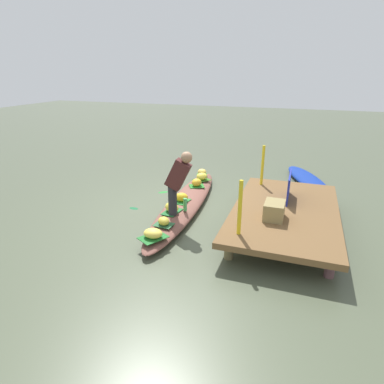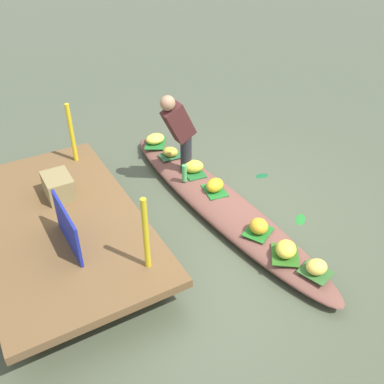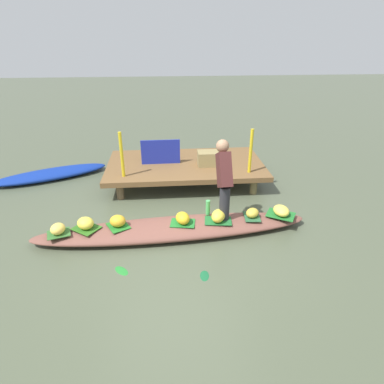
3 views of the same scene
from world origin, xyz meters
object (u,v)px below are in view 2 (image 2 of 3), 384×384
Objects in this scene: banana_bunch_2 at (286,249)px; banana_bunch_4 at (155,139)px; banana_bunch_1 at (170,152)px; banana_bunch_6 at (193,166)px; banana_bunch_5 at (215,185)px; banana_bunch_3 at (317,267)px; market_banner at (67,227)px; vendor_boat at (219,203)px; vendor_person at (179,129)px; water_bottle at (184,173)px; produce_crate at (58,186)px; banana_bunch_0 at (259,226)px.

banana_bunch_2 reaches higher than banana_bunch_4.
banana_bunch_6 is (-0.56, -0.08, 0.02)m from banana_bunch_1.
banana_bunch_1 is 2.56m from banana_bunch_2.
banana_bunch_2 is 1.45m from banana_bunch_5.
market_banner is at bearing 55.65° from banana_bunch_3.
vendor_boat is 0.25m from banana_bunch_5.
vendor_person reaches higher than banana_bunch_3.
banana_bunch_5 is at bearing -163.86° from vendor_person.
water_bottle reaches higher than banana_bunch_1.
banana_bunch_6 is (2.37, 0.16, 0.01)m from banana_bunch_3.
produce_crate is (2.09, 1.92, 0.25)m from banana_bunch_2.
banana_bunch_6 reaches higher than banana_bunch_0.
banana_bunch_1 is at bearing -176.92° from banana_bunch_4.
produce_crate is (2.46, 2.03, 0.26)m from banana_bunch_3.
banana_bunch_4 is at bearing -61.84° from produce_crate.
water_bottle is 1.69m from produce_crate.
market_banner is at bearing 91.04° from vendor_boat.
market_banner reaches higher than vendor_boat.
produce_crate reaches higher than banana_bunch_2.
produce_crate reaches higher than banana_bunch_4.
market_banner is at bearing 134.72° from banana_bunch_4.
vendor_boat is at bearing 2.15° from banana_bunch_2.
banana_bunch_3 is 0.77× the size of banana_bunch_6.
banana_bunch_1 is at bearing 2.70° from banana_bunch_0.
vendor_person is 2.12m from market_banner.
vendor_boat is at bearing -85.87° from market_banner.
vendor_boat is 9.69× the size of produce_crate.
vendor_person is at bearing 169.29° from banana_bunch_1.
market_banner is at bearing 112.21° from water_bottle.
market_banner is (0.65, 2.05, 0.36)m from banana_bunch_0.
banana_bunch_3 is 2.27m from water_bottle.
water_bottle is (0.57, 0.21, 0.23)m from vendor_boat.
banana_bunch_5 is (-1.11, -0.10, 0.02)m from banana_bunch_1.
banana_bunch_1 is 0.56m from banana_bunch_6.
vendor_boat is at bearing 5.51° from banana_bunch_3.
banana_bunch_5 is at bearing -13.41° from vendor_boat.
vendor_boat is at bearing 179.57° from banana_bunch_6.
banana_bunch_5 reaches higher than vendor_boat.
vendor_person reaches higher than banana_bunch_2.
market_banner is at bearing 72.31° from banana_bunch_0.
vendor_person is (-0.46, 0.09, 0.61)m from banana_bunch_1.
banana_bunch_1 is 0.87× the size of banana_bunch_5.
banana_bunch_2 is (-1.30, -0.05, 0.20)m from vendor_boat.
banana_bunch_2 is at bearing -119.25° from market_banner.
vendor_person is 1.74m from produce_crate.
banana_bunch_3 is 0.86× the size of banana_bunch_5.
banana_bunch_5 is at bearing -150.51° from water_bottle.
banana_bunch_2 is at bearing -179.06° from banana_bunch_5.
banana_bunch_6 is at bearing 0.74° from banana_bunch_0.
banana_bunch_2 is 2.00m from banana_bunch_6.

